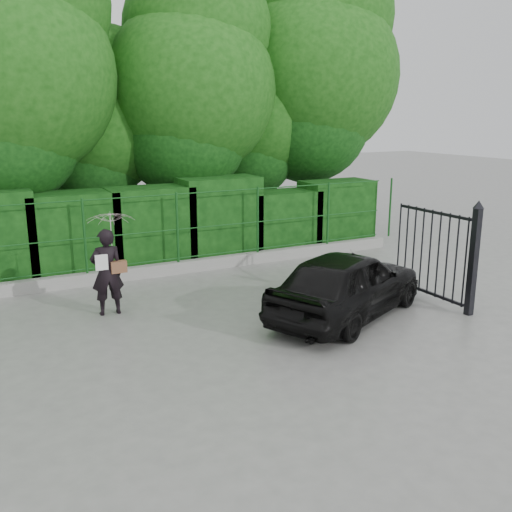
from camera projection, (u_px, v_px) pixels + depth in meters
name	position (u px, v px, depth m)	size (l,w,h in m)	color
ground	(241.00, 334.00, 10.66)	(80.00, 80.00, 0.00)	gray
kerb	(164.00, 269.00, 14.50)	(14.00, 0.25, 0.30)	#9E9E99
fence	(171.00, 228.00, 14.35)	(14.13, 0.06, 1.80)	#144B18
hedge	(143.00, 228.00, 15.06)	(14.20, 1.20, 2.30)	black
trees	(160.00, 92.00, 16.71)	(17.10, 6.15, 8.08)	black
gate	(455.00, 253.00, 11.81)	(0.22, 2.33, 2.36)	black
woman	(110.00, 248.00, 11.47)	(0.96, 0.97, 2.11)	black
car	(347.00, 283.00, 11.40)	(1.65, 4.11, 1.40)	black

